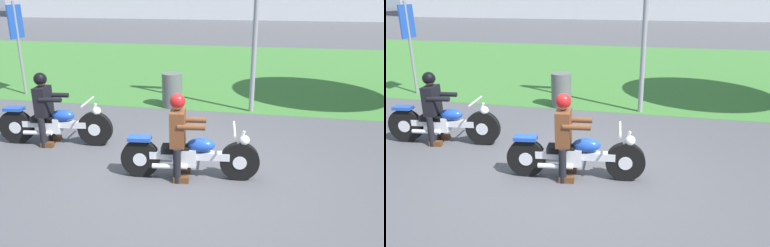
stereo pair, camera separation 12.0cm
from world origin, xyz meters
The scene contains 8 objects.
ground centered at (0.00, 0.00, 0.00)m, with size 120.00×120.00×0.00m, color #4C4C51.
grass_verge centered at (0.00, 9.49, 0.00)m, with size 60.00×12.00×0.01m, color #3D7533.
motorcycle_lead centered at (0.16, -0.07, 0.38)m, with size 2.20×0.66×0.87m.
rider_lead centered at (-0.01, -0.08, 0.81)m, with size 0.58×0.50×1.39m.
motorcycle_follow centered at (-2.68, 0.83, 0.40)m, with size 2.24×0.66×0.89m.
rider_follow centered at (-2.84, 0.81, 0.83)m, with size 0.58×0.50×1.41m.
trash_can centered at (-1.08, 3.74, 0.44)m, with size 0.52×0.52×0.88m, color #595E5B.
sign_banner centered at (-5.58, 4.15, 1.72)m, with size 0.08×0.60×2.60m.
Camera 1 is at (1.23, -5.39, 2.82)m, focal length 35.24 mm.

